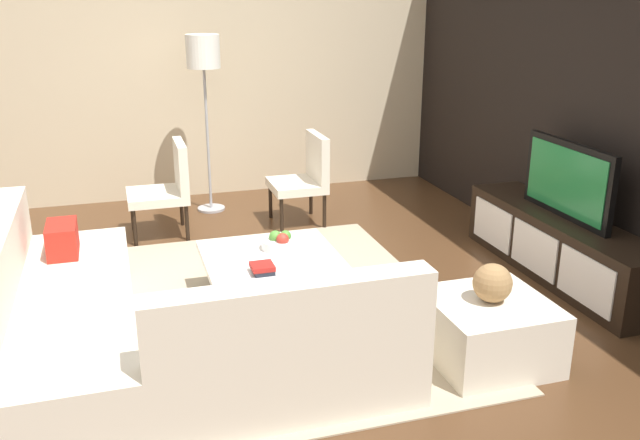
{
  "coord_description": "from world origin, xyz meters",
  "views": [
    {
      "loc": [
        4.26,
        -0.89,
        2.18
      ],
      "look_at": [
        -0.24,
        0.49,
        0.58
      ],
      "focal_mm": 38.34,
      "sensor_mm": 36.0,
      "label": 1
    }
  ],
  "objects_px": {
    "coffee_table": "(274,282)",
    "accent_chair_near": "(168,184)",
    "television": "(568,180)",
    "sectional_couch": "(137,329)",
    "floor_lamp": "(203,62)",
    "book_stack": "(263,268)",
    "ottoman": "(488,331)",
    "media_console": "(560,247)",
    "fruit_bowl": "(281,242)",
    "decorative_ball": "(492,283)",
    "accent_chair_far": "(306,174)"
  },
  "relations": [
    {
      "from": "coffee_table",
      "to": "accent_chair_near",
      "type": "distance_m",
      "value": 1.92
    },
    {
      "from": "television",
      "to": "sectional_couch",
      "type": "height_order",
      "value": "television"
    },
    {
      "from": "floor_lamp",
      "to": "book_stack",
      "type": "xyz_separation_m",
      "value": [
        2.67,
        -0.03,
        -1.09
      ]
    },
    {
      "from": "television",
      "to": "ottoman",
      "type": "relative_size",
      "value": 1.46
    },
    {
      "from": "television",
      "to": "accent_chair_near",
      "type": "xyz_separation_m",
      "value": [
        -1.91,
        -2.86,
        -0.31
      ]
    },
    {
      "from": "media_console",
      "to": "sectional_couch",
      "type": "bearing_deg",
      "value": -81.17
    },
    {
      "from": "television",
      "to": "fruit_bowl",
      "type": "relative_size",
      "value": 3.64
    },
    {
      "from": "sectional_couch",
      "to": "fruit_bowl",
      "type": "bearing_deg",
      "value": 126.36
    },
    {
      "from": "coffee_table",
      "to": "accent_chair_near",
      "type": "relative_size",
      "value": 1.21
    },
    {
      "from": "media_console",
      "to": "coffee_table",
      "type": "distance_m",
      "value": 2.3
    },
    {
      "from": "sectional_couch",
      "to": "floor_lamp",
      "type": "xyz_separation_m",
      "value": [
        -3.05,
        0.88,
        1.22
      ]
    },
    {
      "from": "sectional_couch",
      "to": "floor_lamp",
      "type": "relative_size",
      "value": 1.33
    },
    {
      "from": "television",
      "to": "sectional_couch",
      "type": "bearing_deg",
      "value": -81.17
    },
    {
      "from": "coffee_table",
      "to": "book_stack",
      "type": "relative_size",
      "value": 6.69
    },
    {
      "from": "fruit_bowl",
      "to": "book_stack",
      "type": "height_order",
      "value": "fruit_bowl"
    },
    {
      "from": "floor_lamp",
      "to": "ottoman",
      "type": "bearing_deg",
      "value": 18.39
    },
    {
      "from": "decorative_ball",
      "to": "coffee_table",
      "type": "bearing_deg",
      "value": -135.2
    },
    {
      "from": "television",
      "to": "accent_chair_far",
      "type": "distance_m",
      "value": 2.45
    },
    {
      "from": "coffee_table",
      "to": "book_stack",
      "type": "xyz_separation_m",
      "value": [
        0.22,
        -0.12,
        0.21
      ]
    },
    {
      "from": "fruit_bowl",
      "to": "book_stack",
      "type": "bearing_deg",
      "value": -29.06
    },
    {
      "from": "book_stack",
      "to": "media_console",
      "type": "bearing_deg",
      "value": 92.95
    },
    {
      "from": "accent_chair_near",
      "to": "accent_chair_far",
      "type": "height_order",
      "value": "same"
    },
    {
      "from": "accent_chair_far",
      "to": "book_stack",
      "type": "height_order",
      "value": "accent_chair_far"
    },
    {
      "from": "fruit_bowl",
      "to": "floor_lamp",
      "type": "bearing_deg",
      "value": -175.21
    },
    {
      "from": "coffee_table",
      "to": "floor_lamp",
      "type": "bearing_deg",
      "value": -177.89
    },
    {
      "from": "media_console",
      "to": "fruit_bowl",
      "type": "bearing_deg",
      "value": -97.23
    },
    {
      "from": "accent_chair_far",
      "to": "decorative_ball",
      "type": "height_order",
      "value": "accent_chair_far"
    },
    {
      "from": "coffee_table",
      "to": "accent_chair_near",
      "type": "xyz_separation_m",
      "value": [
        -1.81,
        -0.56,
        0.29
      ]
    },
    {
      "from": "fruit_bowl",
      "to": "sectional_couch",
      "type": "bearing_deg",
      "value": -53.64
    },
    {
      "from": "coffee_table",
      "to": "fruit_bowl",
      "type": "height_order",
      "value": "fruit_bowl"
    },
    {
      "from": "decorative_ball",
      "to": "sectional_couch",
      "type": "bearing_deg",
      "value": -103.33
    },
    {
      "from": "sectional_couch",
      "to": "fruit_bowl",
      "type": "relative_size",
      "value": 8.4
    },
    {
      "from": "television",
      "to": "floor_lamp",
      "type": "xyz_separation_m",
      "value": [
        -2.54,
        -2.39,
        0.71
      ]
    },
    {
      "from": "sectional_couch",
      "to": "accent_chair_near",
      "type": "xyz_separation_m",
      "value": [
        -2.42,
        0.41,
        0.2
      ]
    },
    {
      "from": "sectional_couch",
      "to": "book_stack",
      "type": "height_order",
      "value": "sectional_couch"
    },
    {
      "from": "decorative_ball",
      "to": "television",
      "type": "bearing_deg",
      "value": 129.4
    },
    {
      "from": "coffee_table",
      "to": "fruit_bowl",
      "type": "bearing_deg",
      "value": 150.75
    },
    {
      "from": "ottoman",
      "to": "decorative_ball",
      "type": "distance_m",
      "value": 0.32
    },
    {
      "from": "media_console",
      "to": "floor_lamp",
      "type": "xyz_separation_m",
      "value": [
        -2.54,
        -2.39,
        1.25
      ]
    },
    {
      "from": "floor_lamp",
      "to": "fruit_bowl",
      "type": "height_order",
      "value": "floor_lamp"
    },
    {
      "from": "accent_chair_near",
      "to": "book_stack",
      "type": "height_order",
      "value": "accent_chair_near"
    },
    {
      "from": "decorative_ball",
      "to": "book_stack",
      "type": "xyz_separation_m",
      "value": [
        -0.87,
        -1.21,
        -0.11
      ]
    },
    {
      "from": "media_console",
      "to": "decorative_ball",
      "type": "bearing_deg",
      "value": -50.59
    },
    {
      "from": "media_console",
      "to": "book_stack",
      "type": "relative_size",
      "value": 12.85
    },
    {
      "from": "accent_chair_far",
      "to": "book_stack",
      "type": "distance_m",
      "value": 2.19
    },
    {
      "from": "accent_chair_far",
      "to": "fruit_bowl",
      "type": "bearing_deg",
      "value": -17.76
    },
    {
      "from": "coffee_table",
      "to": "book_stack",
      "type": "bearing_deg",
      "value": -28.9
    },
    {
      "from": "television",
      "to": "decorative_ball",
      "type": "bearing_deg",
      "value": -50.6
    },
    {
      "from": "television",
      "to": "fruit_bowl",
      "type": "bearing_deg",
      "value": -97.23
    },
    {
      "from": "ottoman",
      "to": "decorative_ball",
      "type": "relative_size",
      "value": 2.96
    }
  ]
}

